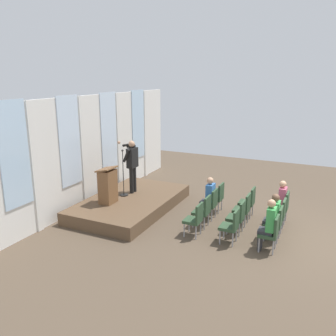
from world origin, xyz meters
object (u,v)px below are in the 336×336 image
at_px(chair_r2_c0, 271,231).
at_px(audience_r2_c3, 280,199).
at_px(chair_r1_c0, 232,224).
at_px(mic_stand, 124,186).
at_px(chair_r2_c2, 279,213).
at_px(chair_r1_c3, 249,200).
at_px(chair_r2_c1, 276,222).
at_px(chair_r0_c2, 211,202).
at_px(audience_r0_c2, 209,196).
at_px(audience_r2_c0, 269,223).
at_px(chair_r1_c2, 244,207).
at_px(chair_r0_c0, 195,218).
at_px(chair_r2_c3, 283,205).
at_px(speaker, 132,163).
at_px(audience_r2_c1, 273,215).
at_px(chair_r0_c3, 218,196).
at_px(chair_r1_c1, 238,215).
at_px(chair_r0_c1, 204,210).
at_px(lectern, 108,186).

height_order(chair_r2_c0, audience_r2_c3, audience_r2_c3).
bearing_deg(chair_r2_c0, chair_r1_c0, 90.00).
height_order(mic_stand, chair_r2_c2, mic_stand).
bearing_deg(chair_r1_c3, chair_r2_c1, -142.84).
height_order(chair_r0_c2, chair_r2_c2, same).
distance_m(mic_stand, audience_r2_c3, 4.94).
relative_size(audience_r0_c2, chair_r2_c2, 1.40).
relative_size(audience_r2_c0, audience_r2_c3, 1.06).
xyz_separation_m(audience_r0_c2, chair_r1_c3, (0.66, -1.08, -0.20)).
xyz_separation_m(chair_r0_c2, audience_r2_c0, (-1.32, -1.92, 0.22)).
xyz_separation_m(chair_r1_c0, chair_r2_c2, (1.32, -1.00, 0.00)).
xyz_separation_m(chair_r2_c0, audience_r2_c3, (1.98, 0.08, 0.18)).
height_order(chair_r1_c2, chair_r2_c0, same).
height_order(chair_r1_c2, chair_r1_c3, same).
bearing_deg(chair_r0_c0, chair_r2_c3, -45.30).
distance_m(speaker, chair_r2_c3, 4.95).
distance_m(chair_r0_c0, chair_r1_c0, 1.00).
bearing_deg(audience_r2_c3, audience_r2_c1, -179.98).
xyz_separation_m(chair_r2_c0, chair_r2_c2, (1.32, 0.00, 0.00)).
xyz_separation_m(chair_r0_c3, chair_r1_c0, (-1.98, -1.00, 0.00)).
xyz_separation_m(chair_r1_c1, chair_r1_c2, (0.66, 0.00, 0.00)).
height_order(audience_r0_c2, chair_r1_c0, audience_r0_c2).
height_order(chair_r0_c1, chair_r2_c3, same).
bearing_deg(chair_r1_c1, speaker, 77.81).
relative_size(lectern, chair_r2_c3, 1.23).
bearing_deg(chair_r1_c2, audience_r2_c1, -125.72).
height_order(chair_r0_c0, chair_r1_c0, same).
bearing_deg(chair_r0_c1, chair_r0_c2, 0.00).
distance_m(audience_r0_c2, chair_r1_c0, 1.72).
xyz_separation_m(chair_r0_c0, chair_r0_c1, (0.66, 0.00, 0.00)).
bearing_deg(chair_r1_c0, chair_r1_c2, 0.00).
xyz_separation_m(audience_r2_c1, audience_r2_c3, (1.32, 0.00, -0.00)).
bearing_deg(chair_r1_c2, chair_r2_c0, -142.84).
height_order(chair_r1_c1, chair_r2_c2, same).
bearing_deg(chair_r2_c2, chair_r1_c1, 123.41).
height_order(lectern, chair_r0_c1, lectern).
bearing_deg(chair_r2_c0, speaker, 72.90).
distance_m(chair_r1_c3, audience_r2_c3, 0.93).
height_order(chair_r0_c3, audience_r2_c1, audience_r2_c1).
height_order(chair_r1_c0, audience_r2_c1, audience_r2_c1).
xyz_separation_m(chair_r0_c2, audience_r2_c1, (-0.66, -1.92, 0.19)).
height_order(chair_r0_c0, chair_r1_c2, same).
relative_size(chair_r1_c2, chair_r2_c1, 1.00).
bearing_deg(chair_r1_c0, lectern, 85.97).
relative_size(chair_r0_c3, chair_r1_c2, 1.00).
bearing_deg(chair_r1_c1, chair_r1_c3, 0.00).
bearing_deg(audience_r2_c3, chair_r1_c3, 90.00).
xyz_separation_m(speaker, chair_r2_c0, (-1.49, -4.85, -0.90)).
bearing_deg(chair_r2_c3, chair_r0_c0, 134.70).
distance_m(chair_r0_c0, audience_r0_c2, 1.34).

